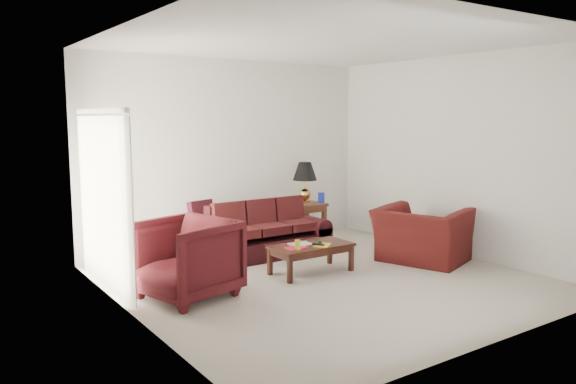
% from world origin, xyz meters
% --- Properties ---
extents(floor, '(5.00, 5.00, 0.00)m').
position_xyz_m(floor, '(0.00, 0.00, 0.00)').
color(floor, '#BAAE9E').
rests_on(floor, ground).
extents(blinds, '(0.10, 2.00, 2.16)m').
position_xyz_m(blinds, '(-2.42, 1.30, 1.08)').
color(blinds, silver).
rests_on(blinds, ground).
extents(sofa, '(2.01, 1.01, 0.79)m').
position_xyz_m(sofa, '(0.04, 1.48, 0.40)').
color(sofa, black).
rests_on(sofa, ground).
extents(throw_pillow, '(0.43, 0.27, 0.41)m').
position_xyz_m(throw_pillow, '(-0.76, 2.04, 0.65)').
color(throw_pillow, black).
rests_on(throw_pillow, sofa).
extents(end_table, '(0.66, 0.66, 0.66)m').
position_xyz_m(end_table, '(1.09, 1.97, 0.33)').
color(end_table, '#4A2119').
rests_on(end_table, ground).
extents(table_lamp, '(0.45, 0.45, 0.68)m').
position_xyz_m(table_lamp, '(1.15, 2.02, 1.00)').
color(table_lamp, '#B78039').
rests_on(table_lamp, end_table).
extents(clock, '(0.15, 0.10, 0.15)m').
position_xyz_m(clock, '(0.89, 1.84, 0.73)').
color(clock, silver).
rests_on(clock, end_table).
extents(blue_canister, '(0.13, 0.13, 0.17)m').
position_xyz_m(blue_canister, '(1.33, 1.80, 0.75)').
color(blue_canister, '#1925A4').
rests_on(blue_canister, end_table).
extents(picture_frame, '(0.17, 0.20, 0.06)m').
position_xyz_m(picture_frame, '(0.99, 2.17, 0.74)').
color(picture_frame, silver).
rests_on(picture_frame, end_table).
extents(floor_lamp, '(0.32, 0.32, 1.49)m').
position_xyz_m(floor_lamp, '(-2.01, 2.20, 0.74)').
color(floor_lamp, silver).
rests_on(floor_lamp, ground).
extents(armchair_left, '(1.25, 1.23, 0.93)m').
position_xyz_m(armchair_left, '(-1.78, 0.35, 0.46)').
color(armchair_left, '#3B0D11').
rests_on(armchair_left, ground).
extents(armchair_right, '(1.39, 1.49, 0.78)m').
position_xyz_m(armchair_right, '(1.72, -0.07, 0.39)').
color(armchair_right, '#3F0F0E').
rests_on(armchair_right, ground).
extents(coffee_table, '(1.23, 0.86, 0.39)m').
position_xyz_m(coffee_table, '(0.04, 0.36, 0.19)').
color(coffee_table, black).
rests_on(coffee_table, ground).
extents(magazine_red, '(0.25, 0.19, 0.01)m').
position_xyz_m(magazine_red, '(-0.25, 0.30, 0.40)').
color(magazine_red, red).
rests_on(magazine_red, coffee_table).
extents(magazine_white, '(0.30, 0.24, 0.02)m').
position_xyz_m(magazine_white, '(-0.09, 0.43, 0.40)').
color(magazine_white, beige).
rests_on(magazine_white, coffee_table).
extents(magazine_orange, '(0.31, 0.30, 0.01)m').
position_xyz_m(magazine_orange, '(0.13, 0.24, 0.40)').
color(magazine_orange, yellow).
rests_on(magazine_orange, coffee_table).
extents(remote_a, '(0.12, 0.16, 0.02)m').
position_xyz_m(remote_a, '(0.05, 0.23, 0.42)').
color(remote_a, black).
rests_on(remote_a, coffee_table).
extents(remote_b, '(0.12, 0.17, 0.02)m').
position_xyz_m(remote_b, '(0.16, 0.35, 0.42)').
color(remote_b, black).
rests_on(remote_b, coffee_table).
extents(yellow_glass, '(0.09, 0.09, 0.13)m').
position_xyz_m(yellow_glass, '(-0.28, 0.23, 0.45)').
color(yellow_glass, yellow).
rests_on(yellow_glass, coffee_table).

